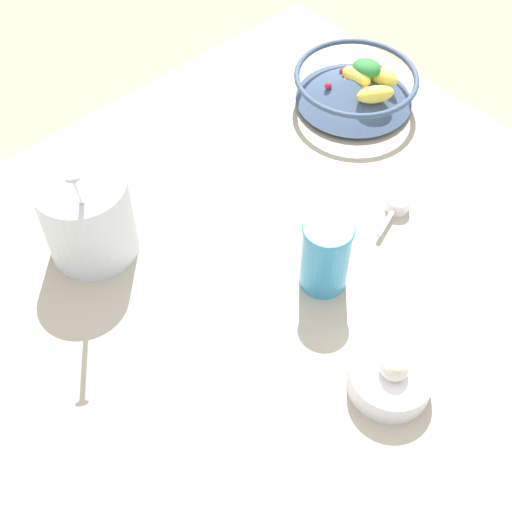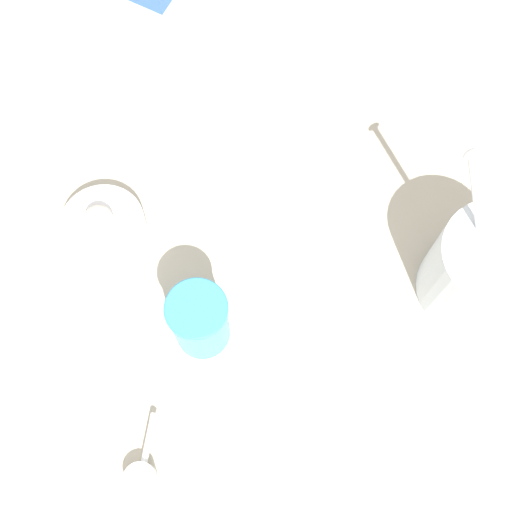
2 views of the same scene
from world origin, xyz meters
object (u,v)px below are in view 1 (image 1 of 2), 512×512
fruit_bowl (356,86)px  drinking_cup (326,254)px  yogurt_tub (87,214)px  garlic_bowl (390,378)px

fruit_bowl → drinking_cup: (0.33, 0.24, 0.02)m
yogurt_tub → drinking_cup: bearing=126.9°
fruit_bowl → yogurt_tub: bearing=-3.9°
fruit_bowl → drinking_cup: drinking_cup is taller
fruit_bowl → yogurt_tub: 0.54m
yogurt_tub → drinking_cup: 0.35m
yogurt_tub → garlic_bowl: bearing=108.0°
yogurt_tub → fruit_bowl: bearing=176.1°
fruit_bowl → drinking_cup: 0.41m
fruit_bowl → garlic_bowl: size_ratio=2.00×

